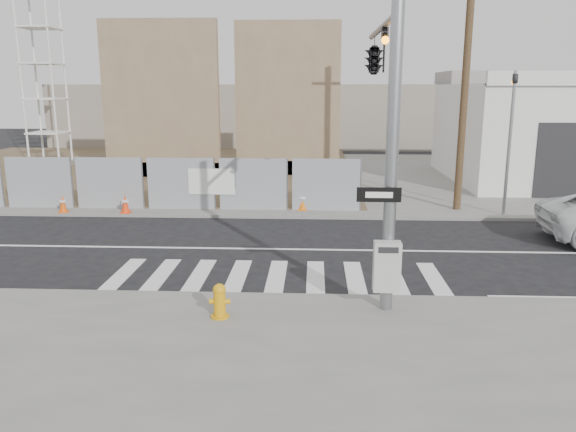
{
  "coord_description": "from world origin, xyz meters",
  "views": [
    {
      "loc": [
        0.94,
        -16.16,
        4.72
      ],
      "look_at": [
        0.25,
        -1.63,
        1.4
      ],
      "focal_mm": 35.0,
      "sensor_mm": 36.0,
      "label": 1
    }
  ],
  "objects_px": {
    "signal_pole": "(379,86)",
    "traffic_cone_b": "(63,204)",
    "fire_hydrant": "(220,301)",
    "traffic_cone_c": "(125,204)",
    "auto_shop": "(574,133)",
    "traffic_cone_d": "(303,201)",
    "crane_tower": "(37,11)"
  },
  "relations": [
    {
      "from": "traffic_cone_c",
      "to": "signal_pole",
      "type": "bearing_deg",
      "value": -35.87
    },
    {
      "from": "traffic_cone_b",
      "to": "traffic_cone_d",
      "type": "xyz_separation_m",
      "value": [
        9.07,
        0.85,
        0.04
      ]
    },
    {
      "from": "signal_pole",
      "to": "traffic_cone_b",
      "type": "height_order",
      "value": "signal_pole"
    },
    {
      "from": "signal_pole",
      "to": "traffic_cone_c",
      "type": "relative_size",
      "value": 9.86
    },
    {
      "from": "auto_shop",
      "to": "fire_hydrant",
      "type": "distance_m",
      "value": 23.81
    },
    {
      "from": "crane_tower",
      "to": "auto_shop",
      "type": "distance_m",
      "value": 29.99
    },
    {
      "from": "traffic_cone_d",
      "to": "traffic_cone_b",
      "type": "bearing_deg",
      "value": -174.64
    },
    {
      "from": "traffic_cone_c",
      "to": "traffic_cone_d",
      "type": "relative_size",
      "value": 0.95
    },
    {
      "from": "traffic_cone_b",
      "to": "fire_hydrant",
      "type": "bearing_deg",
      "value": -51.8
    },
    {
      "from": "fire_hydrant",
      "to": "traffic_cone_d",
      "type": "bearing_deg",
      "value": 68.36
    },
    {
      "from": "signal_pole",
      "to": "traffic_cone_d",
      "type": "distance_m",
      "value": 8.55
    },
    {
      "from": "traffic_cone_d",
      "to": "traffic_cone_c",
      "type": "bearing_deg",
      "value": -172.73
    },
    {
      "from": "traffic_cone_b",
      "to": "traffic_cone_d",
      "type": "relative_size",
      "value": 0.89
    },
    {
      "from": "fire_hydrant",
      "to": "traffic_cone_d",
      "type": "xyz_separation_m",
      "value": [
        1.47,
        10.51,
        0.01
      ]
    },
    {
      "from": "crane_tower",
      "to": "traffic_cone_c",
      "type": "xyz_separation_m",
      "value": [
        8.83,
        -12.78,
        -8.56
      ]
    },
    {
      "from": "crane_tower",
      "to": "traffic_cone_c",
      "type": "relative_size",
      "value": 25.58
    },
    {
      "from": "auto_shop",
      "to": "traffic_cone_d",
      "type": "relative_size",
      "value": 15.99
    },
    {
      "from": "fire_hydrant",
      "to": "traffic_cone_b",
      "type": "relative_size",
      "value": 1.08
    },
    {
      "from": "crane_tower",
      "to": "fire_hydrant",
      "type": "distance_m",
      "value": 27.81
    },
    {
      "from": "signal_pole",
      "to": "fire_hydrant",
      "type": "xyz_separation_m",
      "value": [
        -3.46,
        -3.4,
        -4.3
      ]
    },
    {
      "from": "fire_hydrant",
      "to": "traffic_cone_c",
      "type": "height_order",
      "value": "fire_hydrant"
    },
    {
      "from": "traffic_cone_c",
      "to": "traffic_cone_d",
      "type": "xyz_separation_m",
      "value": [
        6.67,
        0.85,
        0.02
      ]
    },
    {
      "from": "traffic_cone_b",
      "to": "traffic_cone_d",
      "type": "height_order",
      "value": "traffic_cone_d"
    },
    {
      "from": "signal_pole",
      "to": "fire_hydrant",
      "type": "height_order",
      "value": "signal_pole"
    },
    {
      "from": "auto_shop",
      "to": "traffic_cone_b",
      "type": "distance_m",
      "value": 24.3
    },
    {
      "from": "fire_hydrant",
      "to": "traffic_cone_b",
      "type": "xyz_separation_m",
      "value": [
        -7.6,
        9.66,
        -0.03
      ]
    },
    {
      "from": "crane_tower",
      "to": "traffic_cone_d",
      "type": "xyz_separation_m",
      "value": [
        15.5,
        -11.93,
        -8.54
      ]
    },
    {
      "from": "auto_shop",
      "to": "fire_hydrant",
      "type": "xyz_separation_m",
      "value": [
        -14.97,
        -18.41,
        -2.06
      ]
    },
    {
      "from": "traffic_cone_c",
      "to": "auto_shop",
      "type": "bearing_deg",
      "value": 23.44
    },
    {
      "from": "crane_tower",
      "to": "auto_shop",
      "type": "xyz_separation_m",
      "value": [
        29.0,
        -4.03,
        -6.49
      ]
    },
    {
      "from": "traffic_cone_d",
      "to": "signal_pole",
      "type": "bearing_deg",
      "value": -74.31
    },
    {
      "from": "crane_tower",
      "to": "traffic_cone_b",
      "type": "bearing_deg",
      "value": -63.3
    }
  ]
}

